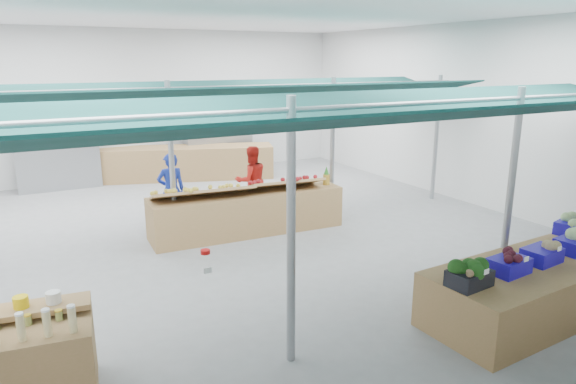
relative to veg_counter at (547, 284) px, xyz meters
name	(u,v)px	position (x,y,z in m)	size (l,w,h in m)	color
floor	(235,241)	(-2.67, 4.60, -0.37)	(13.00, 13.00, 0.00)	slate
hall	(204,95)	(-2.67, 6.04, 2.28)	(13.00, 13.00, 13.00)	silver
pole_grid	(319,159)	(-1.92, 2.85, 1.44)	(10.00, 4.60, 3.00)	gray
awnings	(320,97)	(-1.92, 2.85, 2.41)	(9.50, 7.08, 0.30)	#0A2C2A
back_shelving_left	(57,152)	(-5.17, 10.60, 0.63)	(2.00, 0.50, 2.00)	#B23F33
back_shelving_right	(218,139)	(-0.67, 10.60, 0.63)	(2.00, 0.50, 2.00)	#B23F33
veg_counter	(547,284)	(0.00, 0.00, 0.00)	(3.78, 1.26, 0.73)	olive
fruit_counter	(248,212)	(-2.25, 4.95, 0.04)	(3.82, 0.91, 0.82)	olive
far_counter	(182,163)	(-1.93, 10.21, 0.10)	(5.16, 1.03, 0.93)	olive
vendor_left	(171,190)	(-3.45, 6.05, 0.40)	(0.56, 0.37, 1.53)	navy
vendor_right	(252,181)	(-1.65, 6.05, 0.40)	(0.74, 0.58, 1.53)	red
crate_broccoli	(470,273)	(-1.63, -0.07, 0.53)	(0.53, 0.42, 0.35)	black
crate_beets	(509,263)	(-0.89, -0.04, 0.50)	(0.53, 0.42, 0.29)	#1B0FAC
crate_celeriac	(542,252)	(-0.21, -0.01, 0.51)	(0.53, 0.42, 0.31)	#1B0FAC
crate_cabbage	(574,241)	(0.52, 0.02, 0.53)	(0.53, 0.42, 0.35)	#1B0FAC
sparrow	(470,273)	(-1.79, -0.21, 0.62)	(0.12, 0.09, 0.11)	brown
pole_ribbon	(206,254)	(-4.31, 1.58, 0.71)	(0.12, 0.12, 0.28)	#BB0D0C
apple_heap_yellow	(203,190)	(-3.16, 4.92, 0.62)	(1.97, 0.92, 0.27)	#997247
apple_heap_red	(285,181)	(-1.48, 4.82, 0.62)	(1.57, 0.87, 0.27)	#997247
pineapple	(326,176)	(-0.53, 4.76, 0.63)	(0.14, 0.14, 0.39)	#8C6019
crate_extra	(571,224)	(1.24, 0.53, 0.51)	(0.57, 0.45, 0.32)	#1B0FAC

